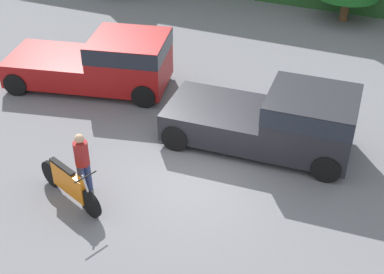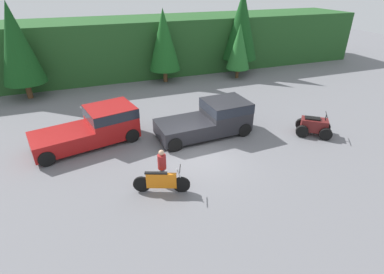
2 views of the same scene
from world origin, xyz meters
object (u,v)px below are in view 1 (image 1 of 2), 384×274
Objects in this scene: rider_person at (82,161)px; pickup_truck_red at (105,61)px; pickup_truck_second at (279,119)px; dirt_bike at (70,184)px.

pickup_truck_red is at bearing 131.09° from rider_person.
pickup_truck_second is 5.82m from dirt_bike.
pickup_truck_red and pickup_truck_second have the same top height.
pickup_truck_red is at bearing 165.66° from pickup_truck_second.
rider_person is at bearing 90.27° from dirt_bike.
pickup_truck_second is 2.36× the size of dirt_bike.
pickup_truck_second reaches higher than rider_person.
pickup_truck_second is 5.39m from rider_person.
pickup_truck_second is (6.18, -1.22, -0.00)m from pickup_truck_red.
pickup_truck_red is 2.53× the size of dirt_bike.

